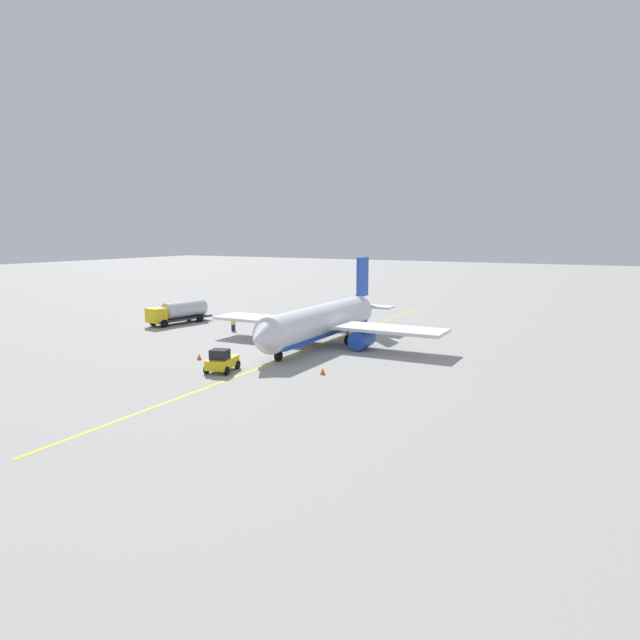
{
  "coord_description": "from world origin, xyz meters",
  "views": [
    {
      "loc": [
        56.95,
        31.78,
        12.94
      ],
      "look_at": [
        0.0,
        0.0,
        3.0
      ],
      "focal_mm": 32.11,
      "sensor_mm": 36.0,
      "label": 1
    }
  ],
  "objects": [
    {
      "name": "ground_plane",
      "position": [
        0.0,
        0.0,
        0.0
      ],
      "size": [
        400.0,
        400.0,
        0.0
      ],
      "primitive_type": "plane",
      "color": "#9E9B96"
    },
    {
      "name": "airplane",
      "position": [
        -0.47,
        -0.01,
        2.7
      ],
      "size": [
        28.79,
        28.92,
        9.76
      ],
      "color": "white",
      "rests_on": "ground"
    },
    {
      "name": "pushback_tug",
      "position": [
        15.53,
        -1.94,
        1.01
      ],
      "size": [
        3.99,
        3.09,
        2.2
      ],
      "color": "yellow",
      "rests_on": "ground"
    },
    {
      "name": "fuel_tanker",
      "position": [
        -4.33,
        -25.7,
        1.72
      ],
      "size": [
        10.37,
        4.06,
        3.15
      ],
      "color": "#2D2D33",
      "rests_on": "ground"
    },
    {
      "name": "safety_cone_wingtip",
      "position": [
        11.88,
        6.91,
        0.3
      ],
      "size": [
        0.53,
        0.53,
        0.59
      ],
      "primitive_type": "cone",
      "color": "#F2590F",
      "rests_on": "ground"
    },
    {
      "name": "taxi_line_marking",
      "position": [
        0.0,
        0.0,
        0.01
      ],
      "size": [
        76.44,
        2.33,
        0.01
      ],
      "primitive_type": "cube",
      "rotation": [
        0.0,
        0.0,
        0.03
      ],
      "color": "yellow",
      "rests_on": "ground"
    },
    {
      "name": "refueling_worker",
      "position": [
        -3.15,
        -15.02,
        0.82
      ],
      "size": [
        0.43,
        0.56,
        1.71
      ],
      "color": "navy",
      "rests_on": "ground"
    },
    {
      "name": "safety_cone_nose",
      "position": [
        12.62,
        -7.25,
        0.3
      ],
      "size": [
        0.55,
        0.55,
        0.61
      ],
      "primitive_type": "cone",
      "color": "#F2590F",
      "rests_on": "ground"
    }
  ]
}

